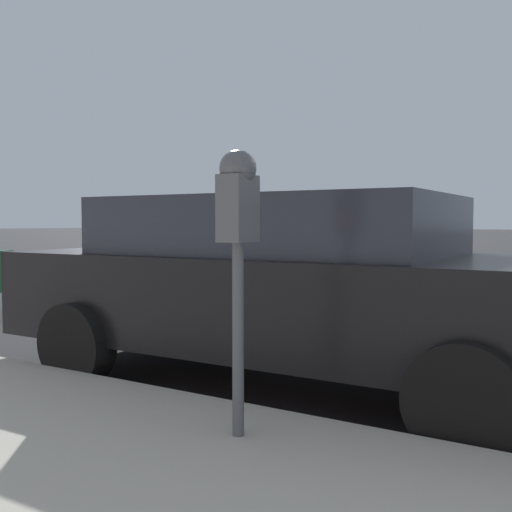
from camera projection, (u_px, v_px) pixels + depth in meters
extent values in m
plane|color=#2B2B2D|center=(464.00, 369.00, 5.11)|extent=(220.00, 220.00, 0.00)
cylinder|color=#4C5156|center=(238.00, 340.00, 3.07)|extent=(0.06, 0.06, 1.00)
cube|color=#4C5156|center=(238.00, 209.00, 3.03)|extent=(0.20, 0.14, 0.34)
sphere|color=#4C5156|center=(238.00, 168.00, 3.02)|extent=(0.19, 0.19, 0.19)
cube|color=#B21919|center=(249.00, 217.00, 3.12)|extent=(0.01, 0.11, 0.12)
cube|color=black|center=(249.00, 194.00, 3.12)|extent=(0.01, 0.10, 0.08)
cube|color=black|center=(301.00, 298.00, 4.65)|extent=(2.00, 4.67, 0.69)
cube|color=#232833|center=(280.00, 225.00, 4.71)|extent=(1.73, 2.63, 0.44)
cylinder|color=black|center=(465.00, 401.00, 3.11)|extent=(0.23, 0.64, 0.64)
cylinder|color=black|center=(218.00, 312.00, 6.23)|extent=(0.23, 0.64, 0.64)
cylinder|color=black|center=(76.00, 344.00, 4.58)|extent=(0.23, 0.64, 0.64)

